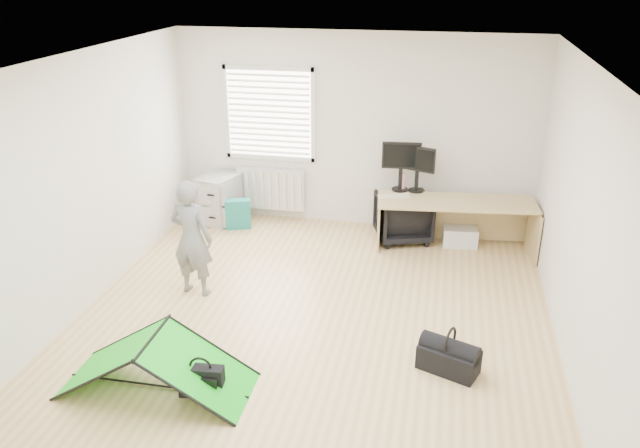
% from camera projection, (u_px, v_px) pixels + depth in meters
% --- Properties ---
extents(ground, '(5.50, 5.50, 0.00)m').
position_uv_depth(ground, '(312.00, 320.00, 6.65)').
color(ground, tan).
rests_on(ground, ground).
extents(back_wall, '(5.00, 0.02, 2.70)m').
position_uv_depth(back_wall, '(354.00, 132.00, 8.59)').
color(back_wall, silver).
rests_on(back_wall, ground).
extents(window, '(1.20, 0.06, 1.20)m').
position_uv_depth(window, '(269.00, 114.00, 8.70)').
color(window, silver).
rests_on(window, back_wall).
extents(radiator, '(1.00, 0.12, 0.60)m').
position_uv_depth(radiator, '(271.00, 189.00, 9.10)').
color(radiator, silver).
rests_on(radiator, back_wall).
extents(desk, '(2.07, 0.85, 0.69)m').
position_uv_depth(desk, '(454.00, 226.00, 8.13)').
color(desk, tan).
rests_on(desk, ground).
extents(filing_cabinet, '(0.61, 0.71, 0.70)m').
position_uv_depth(filing_cabinet, '(220.00, 198.00, 9.02)').
color(filing_cabinet, '#A6A7AB').
rests_on(filing_cabinet, ground).
extents(monitor_left, '(0.52, 0.16, 0.49)m').
position_uv_depth(monitor_left, '(401.00, 173.00, 8.27)').
color(monitor_left, black).
rests_on(monitor_left, desk).
extents(monitor_right, '(0.48, 0.26, 0.45)m').
position_uv_depth(monitor_right, '(417.00, 175.00, 8.25)').
color(monitor_right, black).
rests_on(monitor_right, desk).
extents(keyboard, '(0.43, 0.27, 0.02)m').
position_uv_depth(keyboard, '(394.00, 196.00, 8.13)').
color(keyboard, beige).
rests_on(keyboard, desk).
extents(thermos, '(0.07, 0.07, 0.23)m').
position_uv_depth(thermos, '(403.00, 181.00, 8.34)').
color(thermos, '#D47689').
rests_on(thermos, desk).
extents(office_chair, '(0.88, 0.89, 0.64)m').
position_uv_depth(office_chair, '(403.00, 217.00, 8.44)').
color(office_chair, black).
rests_on(office_chair, ground).
extents(person, '(0.54, 0.39, 1.36)m').
position_uv_depth(person, '(192.00, 238.00, 6.95)').
color(person, slate).
rests_on(person, ground).
extents(kite, '(1.71, 0.77, 0.53)m').
position_uv_depth(kite, '(155.00, 363.00, 5.51)').
color(kite, '#12C619').
rests_on(kite, ground).
extents(storage_crate, '(0.48, 0.36, 0.25)m').
position_uv_depth(storage_crate, '(460.00, 236.00, 8.36)').
color(storage_crate, silver).
rests_on(storage_crate, ground).
extents(tote_bag, '(0.39, 0.26, 0.42)m').
position_uv_depth(tote_bag, '(238.00, 214.00, 8.84)').
color(tote_bag, '#1C7A72').
rests_on(tote_bag, ground).
extents(laptop_bag, '(0.41, 0.15, 0.30)m').
position_uv_depth(laptop_bag, '(202.00, 381.00, 5.45)').
color(laptop_bag, black).
rests_on(laptop_bag, ground).
extents(white_box, '(0.13, 0.13, 0.10)m').
position_uv_depth(white_box, '(186.00, 345.00, 6.13)').
color(white_box, silver).
rests_on(white_box, ground).
extents(duffel_bag, '(0.61, 0.46, 0.24)m').
position_uv_depth(duffel_bag, '(449.00, 359.00, 5.80)').
color(duffel_bag, black).
rests_on(duffel_bag, ground).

